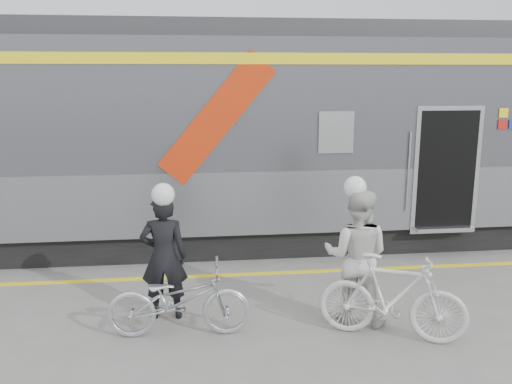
{
  "coord_description": "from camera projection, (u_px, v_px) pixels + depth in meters",
  "views": [
    {
      "loc": [
        -0.96,
        -6.17,
        3.22
      ],
      "look_at": [
        -0.05,
        1.6,
        1.5
      ],
      "focal_mm": 38.0,
      "sensor_mm": 36.0,
      "label": 1
    }
  ],
  "objects": [
    {
      "name": "helmet_man",
      "position": [
        161.0,
        183.0,
        6.92
      ],
      "size": [
        0.29,
        0.29,
        0.29
      ],
      "primitive_type": "sphere",
      "color": "white",
      "rests_on": "man"
    },
    {
      "name": "bicycle_left",
      "position": [
        179.0,
        300.0,
        6.71
      ],
      "size": [
        1.8,
        0.69,
        0.93
      ],
      "primitive_type": "imported",
      "rotation": [
        0.0,
        0.0,
        1.53
      ],
      "color": "#B0B3B8",
      "rests_on": "ground"
    },
    {
      "name": "helmet_woman",
      "position": [
        360.0,
        178.0,
        6.82
      ],
      "size": [
        0.29,
        0.29,
        0.29
      ],
      "primitive_type": "sphere",
      "color": "white",
      "rests_on": "woman"
    },
    {
      "name": "woman",
      "position": [
        356.0,
        256.0,
        7.04
      ],
      "size": [
        1.07,
        0.97,
        1.79
      ],
      "primitive_type": "imported",
      "rotation": [
        0.0,
        0.0,
        2.73
      ],
      "color": "silver",
      "rests_on": "ground"
    },
    {
      "name": "safety_strip",
      "position": [
        255.0,
        274.0,
        8.86
      ],
      "size": [
        24.0,
        0.12,
        0.01
      ],
      "primitive_type": "cube",
      "color": "yellow",
      "rests_on": "ground"
    },
    {
      "name": "bicycle_right",
      "position": [
        392.0,
        297.0,
        6.61
      ],
      "size": [
        1.85,
        1.19,
        1.08
      ],
      "primitive_type": "imported",
      "rotation": [
        0.0,
        0.0,
        1.16
      ],
      "color": "beige",
      "rests_on": "ground"
    },
    {
      "name": "train",
      "position": [
        306.0,
        134.0,
        10.55
      ],
      "size": [
        24.0,
        3.17,
        4.1
      ],
      "color": "black",
      "rests_on": "ground"
    },
    {
      "name": "ground",
      "position": [
        275.0,
        336.0,
        6.78
      ],
      "size": [
        90.0,
        90.0,
        0.0
      ],
      "primitive_type": "plane",
      "color": "slate",
      "rests_on": "ground"
    },
    {
      "name": "man",
      "position": [
        164.0,
        257.0,
        7.14
      ],
      "size": [
        0.63,
        0.43,
        1.7
      ],
      "primitive_type": "imported",
      "rotation": [
        0.0,
        0.0,
        3.1
      ],
      "color": "black",
      "rests_on": "ground"
    }
  ]
}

